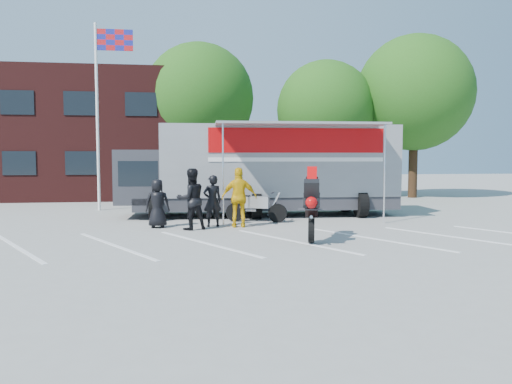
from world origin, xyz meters
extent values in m
plane|color=gray|center=(0.00, 0.00, 0.00)|extent=(100.00, 100.00, 0.00)
cube|color=white|center=(0.00, 1.00, 0.01)|extent=(18.09, 13.33, 0.01)
cube|color=#401614|center=(-10.00, 18.00, 3.50)|extent=(18.00, 8.00, 7.00)
cylinder|color=white|center=(-6.50, 10.00, 4.00)|extent=(0.12, 0.12, 8.00)
cube|color=red|center=(-5.70, 10.00, 7.30)|extent=(1.50, 0.04, 0.90)
cylinder|color=#382314|center=(-2.00, 16.00, 1.62)|extent=(0.50, 0.50, 3.24)
sphere|color=#224812|center=(-2.00, 16.00, 5.58)|extent=(6.12, 6.12, 6.12)
cylinder|color=#382314|center=(5.00, 15.00, 1.44)|extent=(0.50, 0.50, 2.88)
sphere|color=#224812|center=(5.00, 15.00, 4.96)|extent=(5.44, 5.44, 5.44)
cylinder|color=#382314|center=(10.00, 14.50, 1.71)|extent=(0.50, 0.50, 3.42)
sphere|color=#224812|center=(10.00, 14.50, 5.89)|extent=(6.46, 6.46, 6.46)
imported|color=black|center=(-3.67, 4.21, 0.80)|extent=(0.80, 0.53, 1.60)
imported|color=black|center=(-1.88, 4.21, 0.86)|extent=(0.69, 0.52, 1.72)
imported|color=black|center=(-2.58, 3.61, 0.98)|extent=(1.15, 1.03, 1.95)
imported|color=#E7AF0C|center=(-1.01, 3.94, 0.99)|extent=(1.18, 0.55, 1.97)
camera|label=1|loc=(-2.70, -12.30, 2.33)|focal=35.00mm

